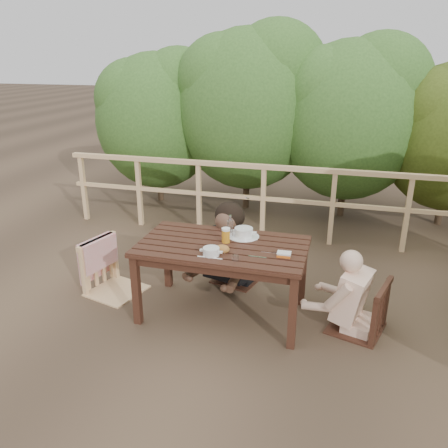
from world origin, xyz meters
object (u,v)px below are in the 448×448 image
(chair_right, at_px, (361,283))
(diner_right, at_px, (366,268))
(soup_near, at_px, (211,252))
(chair_left, at_px, (113,246))
(chair_far, at_px, (237,241))
(bottle, at_px, (230,227))
(bread_roll, at_px, (222,249))
(soup_far, at_px, (244,233))
(tumbler, at_px, (235,259))
(table, at_px, (223,280))
(beer_glass, at_px, (226,236))
(butter_tub, at_px, (284,255))
(woman, at_px, (238,218))

(chair_right, distance_m, diner_right, 0.15)
(diner_right, xyz_separation_m, soup_near, (-1.30, -0.31, 0.13))
(chair_left, height_order, chair_far, chair_left)
(chair_left, xyz_separation_m, bottle, (1.21, 0.08, 0.30))
(chair_left, relative_size, bread_roll, 8.01)
(chair_right, distance_m, soup_far, 1.15)
(soup_far, height_order, tumbler, soup_far)
(chair_left, bearing_deg, table, -79.62)
(soup_near, distance_m, bottle, 0.44)
(soup_near, bearing_deg, beer_glass, 80.92)
(chair_far, height_order, beer_glass, chair_far)
(bottle, distance_m, butter_tub, 0.63)
(chair_far, bearing_deg, butter_tub, -38.81)
(diner_right, relative_size, butter_tub, 10.30)
(table, distance_m, chair_left, 1.20)
(soup_far, distance_m, butter_tub, 0.56)
(chair_far, height_order, diner_right, diner_right)
(bottle, distance_m, tumbler, 0.53)
(chair_left, distance_m, soup_near, 1.23)
(chair_left, bearing_deg, bottle, -71.23)
(bread_roll, bearing_deg, beer_glass, 96.80)
(diner_right, distance_m, bottle, 1.27)
(chair_left, xyz_separation_m, tumbler, (1.39, -0.41, 0.22))
(bottle, bearing_deg, table, -98.20)
(chair_right, bearing_deg, chair_left, -73.65)
(table, height_order, beer_glass, beer_glass)
(table, distance_m, chair_far, 0.71)
(chair_right, relative_size, diner_right, 0.77)
(butter_tub, bearing_deg, tumbler, -153.74)
(chair_left, relative_size, tumbler, 15.72)
(chair_left, xyz_separation_m, bread_roll, (1.23, -0.26, 0.22))
(soup_far, relative_size, bread_roll, 2.27)
(tumbler, relative_size, butter_tub, 0.56)
(tumbler, bearing_deg, soup_far, 96.00)
(diner_right, height_order, soup_near, diner_right)
(soup_far, xyz_separation_m, butter_tub, (0.44, -0.35, -0.02))
(chair_far, bearing_deg, soup_far, -55.15)
(chair_left, bearing_deg, chair_far, -47.28)
(woman, relative_size, bottle, 6.09)
(diner_right, xyz_separation_m, bottle, (-1.25, 0.11, 0.21))
(soup_near, distance_m, butter_tub, 0.63)
(diner_right, distance_m, tumbler, 1.14)
(soup_near, relative_size, bottle, 1.03)
(butter_tub, bearing_deg, chair_right, 13.19)
(chair_right, relative_size, tumbler, 14.18)
(chair_right, relative_size, beer_glass, 6.16)
(soup_far, relative_size, beer_glass, 1.94)
(chair_left, distance_m, beer_glass, 1.23)
(chair_right, bearing_deg, tumbler, -52.86)
(bottle, xyz_separation_m, tumbler, (0.18, -0.49, -0.08))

